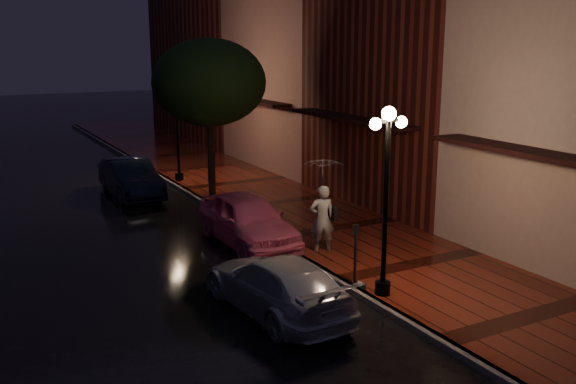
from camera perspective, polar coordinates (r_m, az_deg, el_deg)
ground at (r=18.99m, az=-1.59°, el=-4.59°), size 120.00×120.00×0.00m
sidewalk at (r=20.04m, az=4.16°, el=-3.42°), size 4.50×60.00×0.15m
curb at (r=18.96m, az=-1.59°, el=-4.37°), size 0.25×60.00×0.15m
storefront_mid at (r=23.63m, az=11.64°, el=12.25°), size 5.00×8.00×11.00m
storefront_far at (r=30.23m, az=1.59°, el=10.80°), size 5.00×8.00×9.00m
storefront_extra at (r=39.17m, az=-5.94°, el=12.05°), size 5.00×12.00×10.00m
streetlamp_near at (r=14.38m, az=8.72°, el=0.14°), size 0.96×0.36×4.31m
streetlamp_far at (r=26.71m, az=-9.82°, el=6.18°), size 0.96×0.36×4.31m
street_tree at (r=23.83m, az=-6.99°, el=9.41°), size 4.16×4.16×5.80m
pink_car at (r=18.74m, az=-3.60°, el=-2.45°), size 1.85×4.44×1.50m
navy_car at (r=25.18m, az=-13.81°, el=1.22°), size 1.53×4.36×1.44m
silver_car at (r=14.17m, az=-1.02°, el=-8.26°), size 2.06×4.46×1.26m
woman_with_umbrella at (r=17.38m, az=3.10°, el=0.14°), size 1.09×1.11×2.62m
parking_meter at (r=15.34m, az=6.01°, el=-4.99°), size 0.15×0.12×1.47m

